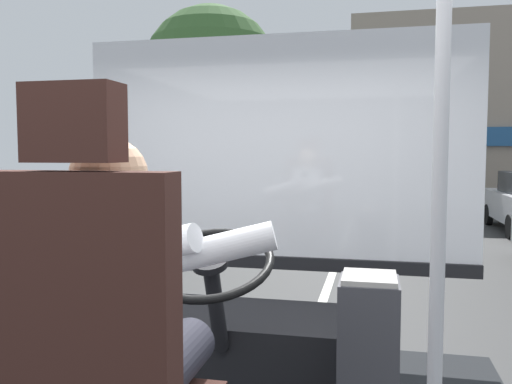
# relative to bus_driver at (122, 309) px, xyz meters

# --- Properties ---
(ground) EXTENTS (18.00, 44.00, 0.06)m
(ground) POSITION_rel_bus_driver_xyz_m (0.05, 9.17, -1.48)
(ground) COLOR #373737
(bus_driver) EXTENTS (0.79, 0.54, 0.74)m
(bus_driver) POSITION_rel_bus_driver_xyz_m (0.00, 0.00, 0.00)
(bus_driver) COLOR #282833
(bus_driver) RESTS_ON driver_seat
(steering_console) EXTENTS (1.10, 0.99, 0.87)m
(steering_console) POSITION_rel_bus_driver_xyz_m (-0.00, 1.22, -0.55)
(steering_console) COLOR black
(steering_console) RESTS_ON bus_floor
(handrail_pole) EXTENTS (0.04, 0.04, 1.90)m
(handrail_pole) POSITION_rel_bus_driver_xyz_m (0.86, 0.32, 0.17)
(handrail_pole) COLOR #B7B7BC
(handrail_pole) RESTS_ON bus_floor
(fare_box) EXTENTS (0.22, 0.26, 0.75)m
(fare_box) POSITION_rel_bus_driver_xyz_m (0.66, 0.72, -0.41)
(fare_box) COLOR #333338
(fare_box) RESTS_ON bus_floor
(windshield_panel) EXTENTS (2.50, 0.08, 1.48)m
(windshield_panel) POSITION_rel_bus_driver_xyz_m (0.05, 1.99, 0.27)
(windshield_panel) COLOR white
(street_tree) EXTENTS (3.46, 3.46, 5.62)m
(street_tree) POSITION_rel_bus_driver_xyz_m (-3.49, 11.91, 2.42)
(street_tree) COLOR #4C3828
(street_tree) RESTS_ON ground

